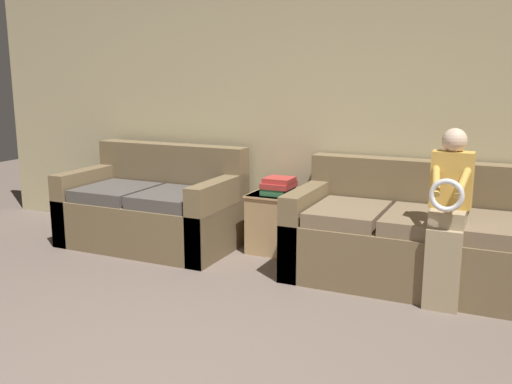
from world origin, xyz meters
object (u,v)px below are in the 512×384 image
side_shelf (279,222)px  couch_side (154,210)px  couch_main (425,240)px  book_stack (279,186)px  child_left_seated (448,209)px

side_shelf → couch_side: bearing=-167.1°
couch_main → couch_side: size_ratio=1.27×
couch_side → book_stack: couch_side is taller
couch_main → child_left_seated: 0.57m
couch_main → book_stack: 1.37m
child_left_seated → side_shelf: size_ratio=2.29×
couch_side → book_stack: bearing=12.9°
child_left_seated → book_stack: bearing=157.5°
side_shelf → book_stack: (-0.00, -0.00, 0.33)m
child_left_seated → side_shelf: (-1.52, 0.63, -0.41)m
couch_main → side_shelf: 1.34m
couch_main → side_shelf: couch_main is taller
couch_main → couch_side: 2.48m
child_left_seated → book_stack: child_left_seated is taller
couch_main → book_stack: (-1.32, 0.23, 0.28)m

